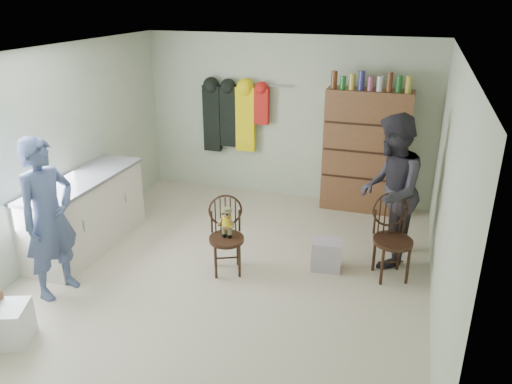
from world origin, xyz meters
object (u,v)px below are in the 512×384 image
(counter, at_px, (86,213))
(chair_far, at_px, (392,233))
(dresser, at_px, (365,151))
(chair_front, at_px, (226,229))

(counter, distance_m, chair_far, 3.76)
(counter, height_order, dresser, dresser)
(chair_far, bearing_deg, dresser, 84.34)
(chair_front, distance_m, dresser, 2.67)
(counter, distance_m, dresser, 3.96)
(chair_front, relative_size, chair_far, 0.92)
(counter, relative_size, dresser, 0.90)
(counter, bearing_deg, chair_far, 7.16)
(dresser, bearing_deg, chair_far, -73.91)
(chair_far, xyz_separation_m, dresser, (-0.53, 1.83, 0.39))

